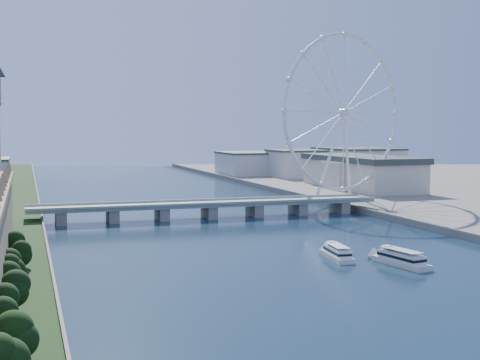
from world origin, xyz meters
name	(u,v)px	position (x,y,z in m)	size (l,w,h in m)	color
tree_row	(12,314)	(-113.00, 74.00, 8.73)	(8.13, 216.13, 19.58)	black
westminster_bridge	(209,207)	(0.00, 300.00, 6.63)	(220.00, 22.00, 9.50)	gray
london_eye	(344,113)	(119.98, 355.08, 67.52)	(113.60, 39.12, 124.30)	silver
county_hall	(360,192)	(175.00, 430.00, 0.00)	(54.00, 144.00, 35.00)	beige
city_skyline	(179,167)	(39.22, 560.08, 16.96)	(505.00, 280.00, 32.00)	beige
tour_boat_near	(337,259)	(17.46, 154.95, 0.00)	(7.35, 28.81, 6.36)	silver
tour_boat_far	(401,266)	(35.81, 133.77, 0.00)	(8.15, 31.77, 7.04)	silver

